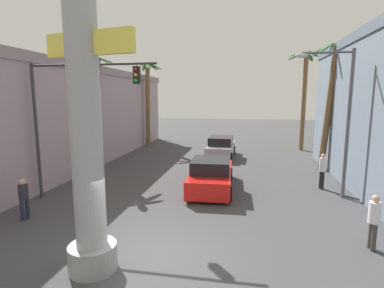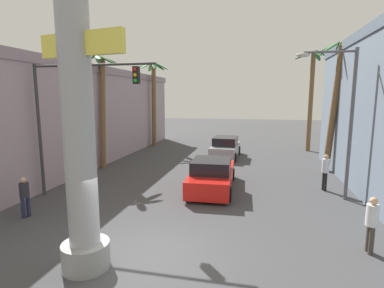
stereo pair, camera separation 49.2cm
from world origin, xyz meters
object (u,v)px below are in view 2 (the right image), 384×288
(neon_sign_pole, at_px, (76,81))
(traffic_light_mast, at_px, (72,104))
(car_lead, at_px, (212,175))
(palm_tree_mid_left, at_px, (101,95))
(car_far, at_px, (225,148))
(palm_tree_far_left, at_px, (154,95))
(pedestrian_by_sign, at_px, (372,221))
(pedestrian_curb_left, at_px, (25,194))
(pedestrian_mid_right, at_px, (325,170))
(palm_tree_mid_right, at_px, (335,97))
(palm_tree_far_right, at_px, (311,90))
(street_lamp, at_px, (342,109))

(neon_sign_pole, relative_size, traffic_light_mast, 1.84)
(car_lead, distance_m, palm_tree_mid_left, 9.19)
(car_far, bearing_deg, traffic_light_mast, -117.24)
(neon_sign_pole, xyz_separation_m, palm_tree_far_left, (-5.16, 19.87, -0.24))
(pedestrian_by_sign, relative_size, pedestrian_curb_left, 1.08)
(pedestrian_mid_right, relative_size, pedestrian_by_sign, 1.05)
(car_lead, height_order, pedestrian_by_sign, pedestrian_by_sign)
(palm_tree_mid_right, height_order, pedestrian_mid_right, palm_tree_mid_right)
(car_far, relative_size, palm_tree_mid_right, 0.55)
(palm_tree_far_right, height_order, pedestrian_mid_right, palm_tree_far_right)
(neon_sign_pole, bearing_deg, traffic_light_mast, 125.34)
(palm_tree_mid_right, bearing_deg, neon_sign_pole, -124.64)
(traffic_light_mast, distance_m, car_lead, 7.25)
(palm_tree_far_left, distance_m, palm_tree_far_right, 13.73)
(neon_sign_pole, xyz_separation_m, pedestrian_by_sign, (7.68, 2.49, -3.93))
(traffic_light_mast, xyz_separation_m, pedestrian_curb_left, (-0.61, -2.43, -3.33))
(pedestrian_by_sign, bearing_deg, pedestrian_curb_left, 179.62)
(neon_sign_pole, relative_size, street_lamp, 1.67)
(car_far, xyz_separation_m, pedestrian_by_sign, (5.68, -13.26, 0.26))
(car_lead, bearing_deg, pedestrian_by_sign, -43.20)
(palm_tree_mid_left, distance_m, palm_tree_mid_right, 14.29)
(palm_tree_mid_right, bearing_deg, traffic_light_mast, -147.99)
(street_lamp, xyz_separation_m, pedestrian_curb_left, (-12.02, -4.83, -3.11))
(traffic_light_mast, xyz_separation_m, palm_tree_far_left, (-1.62, 14.88, 0.44))
(street_lamp, distance_m, pedestrian_by_sign, 5.77)
(car_far, height_order, palm_tree_mid_right, palm_tree_mid_right)
(car_far, bearing_deg, palm_tree_mid_right, -24.41)
(traffic_light_mast, distance_m, palm_tree_far_left, 14.97)
(street_lamp, relative_size, car_lead, 1.29)
(pedestrian_mid_right, bearing_deg, neon_sign_pole, -131.68)
(palm_tree_far_right, xyz_separation_m, pedestrian_mid_right, (-0.93, -11.38, -4.03))
(palm_tree_mid_right, bearing_deg, palm_tree_far_right, 91.53)
(traffic_light_mast, relative_size, pedestrian_by_sign, 3.51)
(street_lamp, bearing_deg, neon_sign_pole, -136.84)
(street_lamp, relative_size, car_far, 1.54)
(neon_sign_pole, bearing_deg, palm_tree_far_right, 66.77)
(palm_tree_far_right, bearing_deg, palm_tree_mid_left, -146.91)
(car_lead, height_order, pedestrian_mid_right, pedestrian_mid_right)
(car_lead, distance_m, pedestrian_curb_left, 8.13)
(palm_tree_mid_left, bearing_deg, palm_tree_mid_right, 7.38)
(neon_sign_pole, height_order, pedestrian_by_sign, neon_sign_pole)
(pedestrian_mid_right, bearing_deg, pedestrian_curb_left, -152.96)
(car_lead, relative_size, palm_tree_mid_left, 0.71)
(palm_tree_mid_left, bearing_deg, car_lead, -22.94)
(car_far, bearing_deg, palm_tree_mid_left, -146.52)
(neon_sign_pole, bearing_deg, pedestrian_curb_left, 148.26)
(street_lamp, xyz_separation_m, pedestrian_mid_right, (-0.25, 1.18, -2.97))
(car_lead, relative_size, car_far, 1.20)
(palm_tree_far_right, height_order, palm_tree_mid_right, palm_tree_far_right)
(palm_tree_mid_left, bearing_deg, street_lamp, -14.56)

